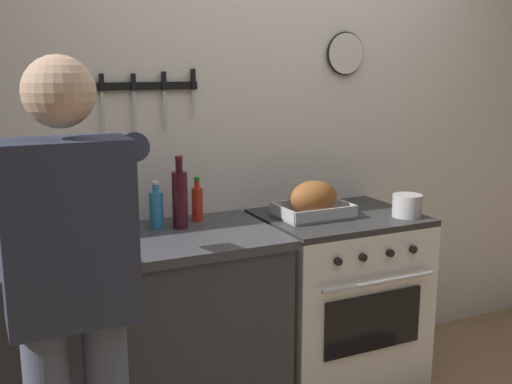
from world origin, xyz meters
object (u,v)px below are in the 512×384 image
(bottle_hot_sauce, at_px, (197,203))
(bottle_dish_soap, at_px, (156,209))
(saucepan, at_px, (407,206))
(bottle_cooking_oil, at_px, (91,212))
(bottle_soy_sauce, at_px, (124,213))
(bottle_wine_red, at_px, (180,198))
(stove, at_px, (337,300))
(person_cook, at_px, (71,290))
(roasting_pan, at_px, (313,201))
(cutting_board, at_px, (63,252))

(bottle_hot_sauce, height_order, bottle_dish_soap, bottle_dish_soap)
(saucepan, bearing_deg, bottle_cooking_oil, 168.03)
(bottle_soy_sauce, height_order, bottle_wine_red, bottle_wine_red)
(bottle_wine_red, bearing_deg, bottle_hot_sauce, 37.83)
(saucepan, height_order, bottle_wine_red, bottle_wine_red)
(stove, relative_size, bottle_hot_sauce, 4.27)
(person_cook, bearing_deg, saucepan, -80.84)
(bottle_wine_red, bearing_deg, roasting_pan, -7.60)
(stove, xyz_separation_m, person_cook, (-1.39, -0.63, 0.50))
(cutting_board, relative_size, bottle_hot_sauce, 1.71)
(bottle_cooking_oil, bearing_deg, saucepan, -11.97)
(person_cook, bearing_deg, bottle_wine_red, -45.37)
(cutting_board, distance_m, bottle_cooking_oil, 0.29)
(stove, height_order, person_cook, person_cook)
(bottle_hot_sauce, bearing_deg, saucepan, -20.89)
(person_cook, xyz_separation_m, bottle_hot_sauce, (0.71, 0.82, 0.04))
(cutting_board, bearing_deg, roasting_pan, 4.93)
(person_cook, relative_size, bottle_soy_sauce, 7.49)
(bottle_hot_sauce, relative_size, bottle_wine_red, 0.64)
(person_cook, bearing_deg, cutting_board, -11.54)
(cutting_board, bearing_deg, bottle_hot_sauce, 22.86)
(stove, bearing_deg, bottle_dish_soap, 170.77)
(bottle_soy_sauce, relative_size, bottle_dish_soap, 1.02)
(bottle_soy_sauce, bearing_deg, bottle_cooking_oil, 172.06)
(person_cook, relative_size, bottle_cooking_oil, 6.53)
(bottle_cooking_oil, bearing_deg, bottle_hot_sauce, 6.18)
(bottle_dish_soap, bearing_deg, roasting_pan, -9.89)
(bottle_dish_soap, bearing_deg, stove, -9.23)
(roasting_pan, relative_size, bottle_hot_sauce, 1.67)
(bottle_dish_soap, bearing_deg, saucepan, -15.29)
(bottle_hot_sauce, distance_m, bottle_wine_red, 0.15)
(cutting_board, distance_m, bottle_soy_sauce, 0.37)
(bottle_hot_sauce, height_order, bottle_soy_sauce, bottle_soy_sauce)
(bottle_cooking_oil, bearing_deg, cutting_board, -124.83)
(person_cook, relative_size, bottle_dish_soap, 7.64)
(bottle_soy_sauce, relative_size, bottle_cooking_oil, 0.87)
(cutting_board, relative_size, bottle_soy_sauce, 1.62)
(saucepan, bearing_deg, stove, 147.83)
(roasting_pan, bearing_deg, person_cook, -152.61)
(roasting_pan, height_order, bottle_cooking_oil, bottle_cooking_oil)
(bottle_cooking_oil, distance_m, bottle_dish_soap, 0.29)
(roasting_pan, height_order, saucepan, roasting_pan)
(bottle_hot_sauce, bearing_deg, roasting_pan, -18.18)
(bottle_hot_sauce, height_order, bottle_wine_red, bottle_wine_red)
(person_cook, bearing_deg, stove, -71.72)
(stove, height_order, bottle_soy_sauce, bottle_soy_sauce)
(cutting_board, height_order, bottle_wine_red, bottle_wine_red)
(stove, height_order, bottle_cooking_oil, bottle_cooking_oil)
(stove, xyz_separation_m, bottle_wine_red, (-0.79, 0.10, 0.59))
(roasting_pan, xyz_separation_m, bottle_cooking_oil, (-1.04, 0.12, 0.02))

